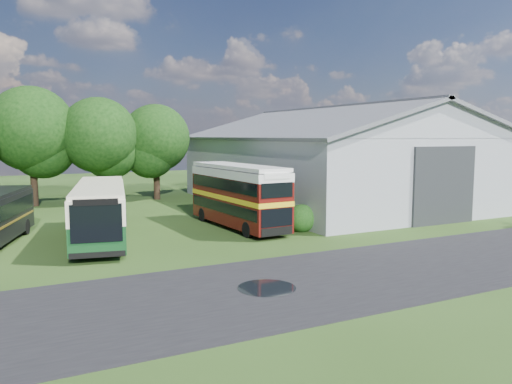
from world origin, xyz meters
TOP-DOWN VIEW (x-y plane):
  - ground at (0.00, 0.00)m, footprint 120.00×120.00m
  - asphalt_road at (3.00, -3.00)m, footprint 60.00×8.00m
  - puddle at (-1.50, -3.00)m, footprint 2.20×2.20m
  - storage_shed at (15.00, 15.98)m, footprint 18.80×24.80m
  - tree_mid at (-8.00, 24.80)m, footprint 6.80×6.80m
  - tree_right_a at (-3.00, 23.80)m, footprint 6.26×6.26m
  - tree_right_b at (2.00, 24.60)m, footprint 5.98×5.98m
  - shrub_front at (5.60, 6.00)m, footprint 1.70×1.70m
  - shrub_mid at (5.60, 8.00)m, footprint 1.60×1.60m
  - shrub_back at (5.60, 10.00)m, footprint 1.80×1.80m
  - bus_green_single at (-5.49, 8.79)m, footprint 4.66×11.36m
  - bus_maroon_double at (2.76, 8.83)m, footprint 2.80×9.18m

SIDE VIEW (x-z plane):
  - ground at x=0.00m, z-range 0.00..0.00m
  - asphalt_road at x=3.00m, z-range -0.01..0.01m
  - puddle at x=-1.50m, z-range -0.01..0.01m
  - shrub_front at x=5.60m, z-range -0.85..0.85m
  - shrub_mid at x=5.60m, z-range -0.80..0.80m
  - shrub_back at x=5.60m, z-range -0.90..0.90m
  - bus_green_single at x=-5.49m, z-range 0.10..3.15m
  - bus_maroon_double at x=2.76m, z-range 0.00..3.89m
  - storage_shed at x=15.00m, z-range 0.09..8.24m
  - tree_right_b at x=2.00m, z-range 1.21..9.66m
  - tree_right_a at x=-3.00m, z-range 1.27..10.10m
  - tree_mid at x=-8.00m, z-range 1.38..10.98m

